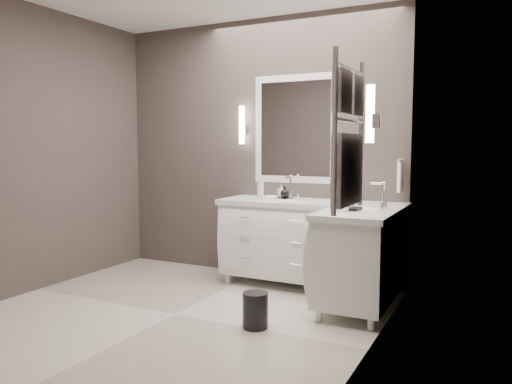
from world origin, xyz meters
The scene contains 20 objects.
floor centered at (0.00, 0.00, -0.01)m, with size 3.20×3.00×0.01m, color beige.
wall_back centered at (0.00, 1.50, 1.35)m, with size 3.20×0.01×2.70m, color #413734.
wall_front centered at (0.00, -1.50, 1.35)m, with size 3.20×0.01×2.70m, color #413734.
wall_left centered at (-1.60, 0.00, 1.35)m, with size 0.01×3.00×2.70m, color #413734.
wall_right centered at (1.60, 0.00, 1.35)m, with size 0.01×3.00×2.70m, color #413734.
vanity_back centered at (0.45, 1.23, 0.49)m, with size 1.24×0.59×0.97m.
vanity_right centered at (1.33, 0.90, 0.49)m, with size 0.59×1.24×0.97m.
mirror_back centered at (0.45, 1.49, 1.55)m, with size 0.90×0.02×1.10m.
mirror_right centered at (1.59, 0.80, 1.55)m, with size 0.02×0.90×1.10m.
sconce_back centered at (-0.13, 1.43, 1.59)m, with size 0.06×0.06×0.40m.
sconce_right centered at (1.53, 0.22, 1.59)m, with size 0.06×0.06×0.40m.
towel_bar_corner centered at (1.54, 1.36, 1.12)m, with size 0.03×0.22×0.30m.
towel_ladder centered at (1.55, -0.40, 1.39)m, with size 0.06×0.58×0.90m.
waste_bin centered at (0.73, 0.02, 0.14)m, with size 0.19×0.19×0.27m, color black.
amenity_tray_back centered at (0.43, 1.23, 0.86)m, with size 0.15×0.12×0.02m, color black.
amenity_tray_right centered at (1.27, 0.74, 0.86)m, with size 0.12×0.16×0.02m, color black.
water_bottle centered at (0.23, 1.13, 0.94)m, with size 0.06×0.06×0.18m, color silver.
soap_bottle_a centered at (0.40, 1.25, 0.93)m, with size 0.05×0.06×0.12m, color white.
soap_bottle_b centered at (0.46, 1.20, 0.93)m, with size 0.09×0.09×0.11m, color black.
soap_bottle_c centered at (1.27, 0.74, 0.95)m, with size 0.06×0.06×0.15m, color white.
Camera 1 is at (2.38, -3.27, 1.38)m, focal length 35.00 mm.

